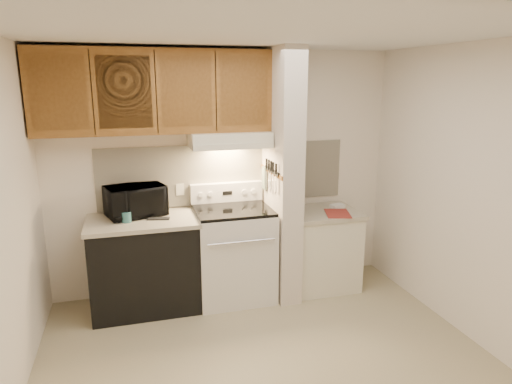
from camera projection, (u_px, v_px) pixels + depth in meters
name	position (u px, v px, depth m)	size (l,w,h in m)	color
floor	(266.00, 359.00, 3.68)	(3.60, 3.60, 0.00)	tan
ceiling	(268.00, 33.00, 3.08)	(3.60, 3.60, 0.00)	white
wall_back	(225.00, 172.00, 4.78)	(3.60, 0.02, 2.50)	white
wall_right	(470.00, 194.00, 3.86)	(0.02, 3.00, 2.50)	white
backsplash	(225.00, 174.00, 4.77)	(2.60, 0.02, 0.63)	white
range_body	(233.00, 255.00, 4.65)	(0.76, 0.65, 0.92)	silver
oven_window	(241.00, 263.00, 4.34)	(0.50, 0.01, 0.30)	black
oven_handle	(242.00, 242.00, 4.25)	(0.02, 0.02, 0.65)	silver
cooktop	(233.00, 210.00, 4.53)	(0.74, 0.64, 0.03)	black
range_backguard	(227.00, 192.00, 4.77)	(0.76, 0.08, 0.20)	silver
range_display	(227.00, 193.00, 4.73)	(0.10, 0.01, 0.04)	black
range_knob_left_outer	(201.00, 195.00, 4.66)	(0.05, 0.05, 0.02)	silver
range_knob_left_inner	(210.00, 194.00, 4.68)	(0.05, 0.05, 0.02)	silver
range_knob_right_inner	(244.00, 192.00, 4.78)	(0.05, 0.05, 0.02)	silver
range_knob_right_outer	(253.00, 191.00, 4.80)	(0.05, 0.05, 0.02)	silver
dishwasher_front	(145.00, 266.00, 4.43)	(1.00, 0.63, 0.87)	black
left_countertop	(142.00, 221.00, 4.32)	(1.04, 0.67, 0.04)	#B7AE95
spoon_rest	(159.00, 219.00, 4.31)	(0.21, 0.07, 0.01)	black
teal_jar	(126.00, 217.00, 4.21)	(0.09, 0.09, 0.10)	#30696C
outlet	(180.00, 190.00, 4.67)	(0.08, 0.01, 0.12)	silver
microwave	(135.00, 201.00, 4.40)	(0.54, 0.36, 0.30)	black
partition_pillar	(282.00, 176.00, 4.59)	(0.22, 0.70, 2.50)	beige
pillar_trim	(271.00, 172.00, 4.55)	(0.01, 0.70, 0.04)	brown
knife_strip	(272.00, 171.00, 4.49)	(0.02, 0.42, 0.04)	black
knife_blade_a	(276.00, 184.00, 4.36)	(0.01, 0.04, 0.16)	silver
knife_handle_a	(276.00, 169.00, 4.33)	(0.02, 0.02, 0.10)	black
knife_blade_b	(273.00, 183.00, 4.46)	(0.01, 0.04, 0.18)	silver
knife_handle_b	(273.00, 167.00, 4.41)	(0.02, 0.02, 0.10)	black
knife_blade_c	(270.00, 183.00, 4.53)	(0.01, 0.04, 0.20)	silver
knife_handle_c	(271.00, 166.00, 4.47)	(0.02, 0.02, 0.10)	black
knife_blade_d	(269.00, 179.00, 4.58)	(0.01, 0.04, 0.16)	silver
knife_handle_d	(269.00, 165.00, 4.54)	(0.02, 0.02, 0.10)	black
knife_blade_e	(266.00, 178.00, 4.68)	(0.01, 0.04, 0.18)	silver
knife_handle_e	(266.00, 163.00, 4.61)	(0.02, 0.02, 0.10)	black
oven_mitt	(264.00, 178.00, 4.72)	(0.03, 0.10, 0.23)	slate
right_cab_base	(321.00, 250.00, 4.91)	(0.70, 0.60, 0.81)	silver
right_countertop	(323.00, 213.00, 4.81)	(0.74, 0.64, 0.04)	#B7AE95
red_folder	(338.00, 213.00, 4.69)	(0.24, 0.32, 0.01)	maroon
white_box	(337.00, 206.00, 4.92)	(0.14, 0.09, 0.04)	white
range_hood	(229.00, 139.00, 4.49)	(0.78, 0.44, 0.15)	silver
hood_lip	(234.00, 147.00, 4.30)	(0.78, 0.04, 0.06)	silver
upper_cabinets	(155.00, 92.00, 4.24)	(2.18, 0.33, 0.77)	brown
cab_door_a	(58.00, 93.00, 3.87)	(0.46, 0.01, 0.63)	brown
cab_gap_a	(92.00, 93.00, 3.94)	(0.01, 0.01, 0.73)	black
cab_door_b	(125.00, 92.00, 4.01)	(0.46, 0.01, 0.63)	brown
cab_gap_b	(156.00, 92.00, 4.09)	(0.01, 0.01, 0.73)	black
cab_door_c	(187.00, 92.00, 4.16)	(0.46, 0.01, 0.63)	brown
cab_gap_c	(216.00, 92.00, 4.23)	(0.01, 0.01, 0.73)	black
cab_door_d	(244.00, 92.00, 4.30)	(0.46, 0.01, 0.63)	brown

